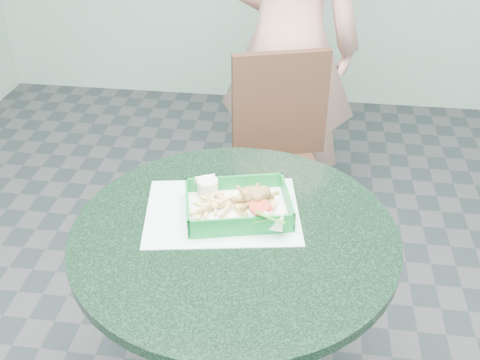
# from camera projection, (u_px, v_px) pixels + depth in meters

# --- Properties ---
(cafe_table) EXTENTS (0.89, 0.89, 0.75)m
(cafe_table) POSITION_uv_depth(u_px,v_px,m) (235.00, 281.00, 1.62)
(cafe_table) COLOR #2D2C36
(cafe_table) RESTS_ON floor
(dining_chair) EXTENTS (0.40, 0.40, 0.93)m
(dining_chair) POSITION_uv_depth(u_px,v_px,m) (277.00, 152.00, 2.33)
(dining_chair) COLOR black
(dining_chair) RESTS_ON floor
(diner_person) EXTENTS (0.78, 0.55, 2.00)m
(diner_person) POSITION_uv_depth(u_px,v_px,m) (289.00, 15.00, 2.37)
(diner_person) COLOR #EB9F90
(diner_person) RESTS_ON floor
(placemat) EXTENTS (0.48, 0.39, 0.00)m
(placemat) POSITION_uv_depth(u_px,v_px,m) (223.00, 217.00, 1.60)
(placemat) COLOR silver
(placemat) RESTS_ON cafe_table
(food_basket) EXTENTS (0.29, 0.21, 0.06)m
(food_basket) POSITION_uv_depth(u_px,v_px,m) (238.00, 214.00, 1.58)
(food_basket) COLOR #0E782C
(food_basket) RESTS_ON placemat
(crab_sandwich) EXTENTS (0.12, 0.12, 0.07)m
(crab_sandwich) POSITION_uv_depth(u_px,v_px,m) (255.00, 205.00, 1.56)
(crab_sandwich) COLOR tan
(crab_sandwich) RESTS_ON food_basket
(fries_pile) EXTENTS (0.13, 0.14, 0.04)m
(fries_pile) POSITION_uv_depth(u_px,v_px,m) (217.00, 204.00, 1.59)
(fries_pile) COLOR #E5C574
(fries_pile) RESTS_ON food_basket
(sauce_ramekin) EXTENTS (0.06, 0.06, 0.03)m
(sauce_ramekin) POSITION_uv_depth(u_px,v_px,m) (215.00, 187.00, 1.64)
(sauce_ramekin) COLOR #E9EACE
(sauce_ramekin) RESTS_ON food_basket
(garnish_cup) EXTENTS (0.11, 0.10, 0.04)m
(garnish_cup) POSITION_uv_depth(u_px,v_px,m) (259.00, 223.00, 1.51)
(garnish_cup) COLOR white
(garnish_cup) RESTS_ON food_basket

